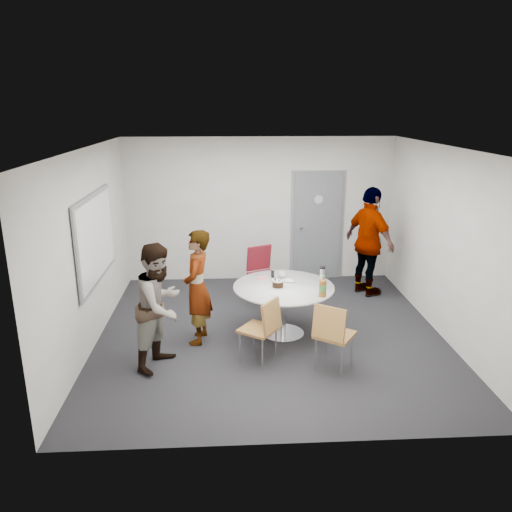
{
  "coord_description": "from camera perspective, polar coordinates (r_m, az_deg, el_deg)",
  "views": [
    {
      "loc": [
        -0.59,
        -6.7,
        3.25
      ],
      "look_at": [
        -0.2,
        0.25,
        1.13
      ],
      "focal_mm": 35.0,
      "sensor_mm": 36.0,
      "label": 1
    }
  ],
  "objects": [
    {
      "name": "person_right",
      "position": [
        8.88,
        12.83,
        1.57
      ],
      "size": [
        0.93,
        1.22,
        1.92
      ],
      "primitive_type": "imported",
      "rotation": [
        0.0,
        0.0,
        2.04
      ],
      "color": "black",
      "rests_on": "floor"
    },
    {
      "name": "wall_front",
      "position": [
        4.65,
        4.41,
        -7.24
      ],
      "size": [
        5.0,
        0.0,
        5.0
      ],
      "primitive_type": "plane",
      "rotation": [
        -1.57,
        0.0,
        0.0
      ],
      "color": "silver",
      "rests_on": "floor"
    },
    {
      "name": "chair_far",
      "position": [
        8.44,
        0.71,
        -1.42
      ],
      "size": [
        0.61,
        0.64,
        0.97
      ],
      "rotation": [
        0.0,
        0.0,
        3.56
      ],
      "color": "maroon",
      "rests_on": "floor"
    },
    {
      "name": "person_main",
      "position": [
        6.99,
        -6.73,
        -3.57
      ],
      "size": [
        0.47,
        0.64,
        1.63
      ],
      "primitive_type": "imported",
      "rotation": [
        0.0,
        0.0,
        -1.7
      ],
      "color": "#A5C6EA",
      "rests_on": "floor"
    },
    {
      "name": "door",
      "position": [
        9.6,
        7.0,
        3.4
      ],
      "size": [
        1.02,
        0.17,
        2.12
      ],
      "color": "slate",
      "rests_on": "wall_back"
    },
    {
      "name": "whiteboard",
      "position": [
        7.37,
        -17.84,
        1.97
      ],
      "size": [
        0.04,
        1.9,
        1.25
      ],
      "color": "gray",
      "rests_on": "wall_left"
    },
    {
      "name": "ceiling",
      "position": [
        6.75,
        1.84,
        12.25
      ],
      "size": [
        5.0,
        5.0,
        0.0
      ],
      "primitive_type": "plane",
      "rotation": [
        3.14,
        0.0,
        0.0
      ],
      "color": "silver",
      "rests_on": "wall_back"
    },
    {
      "name": "wall_left",
      "position": [
        7.22,
        -18.45,
        0.78
      ],
      "size": [
        0.0,
        5.0,
        5.0
      ],
      "primitive_type": "plane",
      "rotation": [
        1.57,
        0.0,
        1.57
      ],
      "color": "silver",
      "rests_on": "floor"
    },
    {
      "name": "person_left",
      "position": [
        6.43,
        -10.92,
        -5.61
      ],
      "size": [
        0.9,
        0.99,
        1.64
      ],
      "primitive_type": "imported",
      "rotation": [
        0.0,
        0.0,
        1.12
      ],
      "color": "white",
      "rests_on": "floor"
    },
    {
      "name": "wall_back",
      "position": [
        9.41,
        0.42,
        5.28
      ],
      "size": [
        5.0,
        0.0,
        5.0
      ],
      "primitive_type": "plane",
      "rotation": [
        1.57,
        0.0,
        0.0
      ],
      "color": "silver",
      "rests_on": "floor"
    },
    {
      "name": "chair_near_left",
      "position": [
        6.47,
        0.92,
        -7.86
      ],
      "size": [
        0.61,
        0.6,
        0.88
      ],
      "rotation": [
        0.0,
        0.0,
        0.96
      ],
      "color": "brown",
      "rests_on": "floor"
    },
    {
      "name": "wall_right",
      "position": [
        7.62,
        20.82,
        1.36
      ],
      "size": [
        0.0,
        5.0,
        5.0
      ],
      "primitive_type": "plane",
      "rotation": [
        1.57,
        0.0,
        -1.57
      ],
      "color": "silver",
      "rests_on": "floor"
    },
    {
      "name": "floor",
      "position": [
        7.47,
        1.64,
        -8.87
      ],
      "size": [
        5.0,
        5.0,
        0.0
      ],
      "primitive_type": "plane",
      "color": "black",
      "rests_on": "ground"
    },
    {
      "name": "table",
      "position": [
        7.21,
        3.37,
        -4.21
      ],
      "size": [
        1.45,
        1.45,
        1.05
      ],
      "color": "silver",
      "rests_on": "floor"
    },
    {
      "name": "chair_near_right",
      "position": [
        6.33,
        8.7,
        -8.46
      ],
      "size": [
        0.62,
        0.63,
        0.91
      ],
      "rotation": [
        0.0,
        0.0,
        -0.6
      ],
      "color": "brown",
      "rests_on": "floor"
    }
  ]
}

